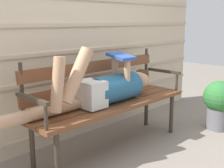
# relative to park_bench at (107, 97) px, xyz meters

# --- Properties ---
(ground_plane) EXTENTS (12.00, 12.00, 0.00)m
(ground_plane) POSITION_rel_park_bench_xyz_m (0.00, -0.20, -0.52)
(ground_plane) COLOR gray
(house_siding) EXTENTS (4.27, 0.08, 2.14)m
(house_siding) POSITION_rel_park_bench_xyz_m (0.00, 0.47, 0.55)
(house_siding) COLOR beige
(house_siding) RESTS_ON ground
(park_bench) EXTENTS (1.76, 0.47, 0.92)m
(park_bench) POSITION_rel_park_bench_xyz_m (0.00, 0.00, 0.00)
(park_bench) COLOR brown
(park_bench) RESTS_ON ground
(reclining_person) EXTENTS (1.73, 0.27, 0.56)m
(reclining_person) POSITION_rel_park_bench_xyz_m (-0.10, -0.07, 0.12)
(reclining_person) COLOR #23567A
(potted_plant) EXTENTS (0.37, 0.37, 0.57)m
(potted_plant) POSITION_rel_park_bench_xyz_m (1.25, -0.57, -0.20)
(potted_plant) COLOR slate
(potted_plant) RESTS_ON ground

